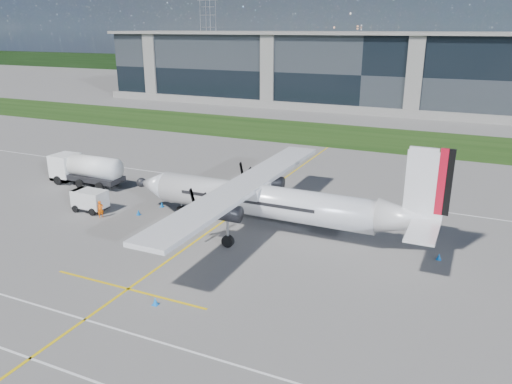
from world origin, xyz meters
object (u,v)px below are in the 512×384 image
Objects in this scene: turboprop_aircraft at (273,184)px; baggage_tug at (90,201)px; safety_cone_nose_port at (139,212)px; safety_cone_portwing at (155,301)px; pylon_west at (208,31)px; ground_crew_person at (100,208)px; safety_cone_nose_stbd at (162,204)px; fuel_tanker_truck at (82,170)px; safety_cone_tail at (439,257)px.

baggage_tug is at bearing -171.87° from turboprop_aircraft.
safety_cone_nose_port is 16.34m from safety_cone_portwing.
safety_cone_nose_port is at bearing -62.54° from pylon_west.
safety_cone_nose_stbd is (3.40, 4.63, -0.64)m from ground_crew_person.
pylon_west is 153.80m from fuel_tanker_truck.
safety_cone_tail is (101.20, -142.80, -14.75)m from pylon_west.
ground_crew_person is 3.38m from safety_cone_nose_port.
ground_crew_person is at bearing -172.73° from safety_cone_tail.
turboprop_aircraft is 3.15× the size of fuel_tanker_truck.
safety_cone_portwing is at bearing -49.11° from safety_cone_nose_port.
safety_cone_portwing is (-2.09, -13.87, -3.98)m from turboprop_aircraft.
safety_cone_portwing is at bearing -98.58° from turboprop_aircraft.
pylon_west reaches higher than fuel_tanker_truck.
fuel_tanker_truck reaches higher than baggage_tug.
pylon_west is 175.64m from safety_cone_tail.
safety_cone_nose_stbd is at bearing 123.58° from safety_cone_portwing.
safety_cone_portwing is at bearing -56.42° from safety_cone_nose_stbd.
fuel_tanker_truck is 12.45m from safety_cone_nose_stbd.
pylon_west is 1.06× the size of turboprop_aircraft.
safety_cone_nose_port is at bearing 130.89° from safety_cone_portwing.
turboprop_aircraft is at bearing -58.42° from pylon_west.
fuel_tanker_truck is (63.72, -139.35, -13.32)m from pylon_west.
baggage_tug is (70.36, -145.51, -14.00)m from pylon_west.
fuel_tanker_truck reaches higher than safety_cone_tail.
pylon_west is at bearing 125.33° from safety_cone_tail.
safety_cone_nose_stbd is at bearing 177.84° from safety_cone_tail.
safety_cone_nose_port is at bearing -176.23° from safety_cone_tail.
safety_cone_portwing is 1.00× the size of safety_cone_nose_stbd.
safety_cone_nose_stbd is (5.47, 3.67, -0.75)m from baggage_tug.
safety_cone_nose_port is (2.68, 1.95, -0.64)m from ground_crew_person.
turboprop_aircraft is at bearing 81.42° from safety_cone_portwing.
safety_cone_tail is at bearing 5.02° from baggage_tug.
safety_cone_tail and safety_cone_nose_stbd have the same top height.
fuel_tanker_truck is at bearing 137.18° from baggage_tug.
ground_crew_person is (72.43, -146.47, -14.11)m from pylon_west.
pylon_west is 60.00× the size of safety_cone_portwing.
turboprop_aircraft is 13.48m from safety_cone_nose_port.
baggage_tug is at bearing -168.23° from safety_cone_nose_port.
pylon_west is 3.35× the size of fuel_tanker_truck.
pylon_west is at bearing 115.81° from baggage_tug.
safety_cone_tail is 26.14m from safety_cone_nose_port.
safety_cone_nose_port is at bearing -25.23° from ground_crew_person.
safety_cone_portwing is at bearing -38.42° from fuel_tanker_truck.
turboprop_aircraft is at bearing -8.58° from fuel_tanker_truck.
safety_cone_nose_stbd is at bearing -61.87° from pylon_west.
ground_crew_person reaches higher than safety_cone_nose_stbd.
baggage_tug reaches higher than safety_cone_tail.
turboprop_aircraft is 12.76m from safety_cone_nose_stbd.
ground_crew_person is at bearing -126.31° from safety_cone_nose_stbd.
safety_cone_nose_stbd is at bearing 33.81° from baggage_tug.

